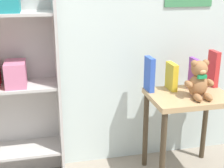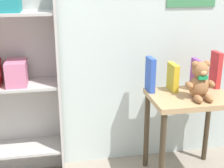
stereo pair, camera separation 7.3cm
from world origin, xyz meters
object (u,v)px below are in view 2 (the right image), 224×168
bookshelf_side (4,71)px  book_standing_blue (150,75)px  book_standing_purple (195,74)px  book_standing_red (216,70)px  book_standing_yellow (173,77)px  display_table (189,111)px  teddy_bear (200,82)px

bookshelf_side → book_standing_blue: bookshelf_side is taller
book_standing_purple → book_standing_red: book_standing_red is taller
book_standing_yellow → book_standing_purple: (0.16, -0.01, 0.01)m
bookshelf_side → display_table: bookshelf_side is taller
bookshelf_side → book_standing_yellow: (1.15, -0.07, -0.09)m
book_standing_yellow → book_standing_purple: size_ratio=0.87×
bookshelf_side → teddy_bear: 1.29m
book_standing_blue → book_standing_yellow: size_ratio=1.26×
teddy_bear → book_standing_red: size_ratio=0.97×
book_standing_blue → book_standing_yellow: bearing=-5.8°
display_table → book_standing_red: bearing=29.2°
bookshelf_side → display_table: (1.23, -0.20, -0.30)m
bookshelf_side → display_table: size_ratio=2.29×
book_standing_red → display_table: bearing=-151.2°
display_table → book_standing_red: book_standing_red is taller
teddy_bear → book_standing_blue: (-0.28, 0.20, 0.00)m
book_standing_purple → book_standing_red: size_ratio=0.84×
teddy_bear → book_standing_yellow: bearing=120.5°
teddy_bear → book_standing_yellow: size_ratio=1.33×
display_table → teddy_bear: teddy_bear is taller
book_standing_blue → teddy_bear: bearing=-38.6°
bookshelf_side → book_standing_yellow: 1.16m
book_standing_yellow → book_standing_red: 0.33m
display_table → book_standing_purple: 0.27m
book_standing_red → book_standing_purple: bearing=-173.8°
book_standing_blue → book_standing_purple: size_ratio=1.10×
teddy_bear → book_standing_red: (0.22, 0.20, 0.01)m
bookshelf_side → teddy_bear: (1.26, -0.26, -0.07)m
bookshelf_side → book_standing_purple: bookshelf_side is taller
display_table → book_standing_purple: book_standing_purple is taller
display_table → teddy_bear: 0.25m
book_standing_red → book_standing_yellow: bearing=-179.1°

